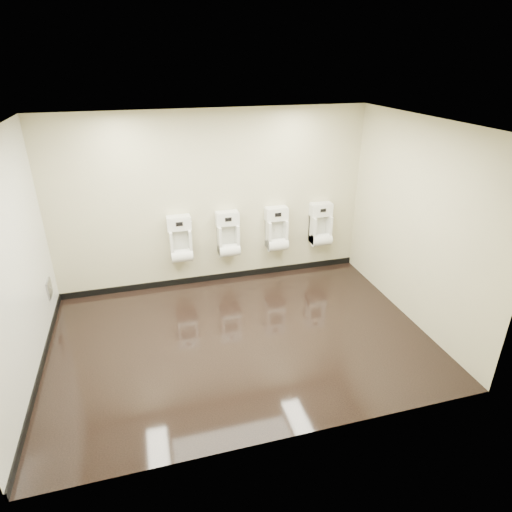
{
  "coord_description": "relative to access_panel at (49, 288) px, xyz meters",
  "views": [
    {
      "loc": [
        -1.07,
        -4.66,
        3.48
      ],
      "look_at": [
        0.37,
        0.55,
        0.94
      ],
      "focal_mm": 30.0,
      "sensor_mm": 36.0,
      "label": 1
    }
  ],
  "objects": [
    {
      "name": "right_wall",
      "position": [
        4.98,
        -1.2,
        0.9
      ],
      "size": [
        0.02,
        3.5,
        2.8
      ],
      "primitive_type": "cube",
      "color": "#C3BE94",
      "rests_on": "ground"
    },
    {
      "name": "skirting_left",
      "position": [
        -0.01,
        -1.2,
        -0.45
      ],
      "size": [
        0.02,
        3.5,
        0.1
      ],
      "primitive_type": "cube",
      "color": "black",
      "rests_on": "ground"
    },
    {
      "name": "tile_overlay_left",
      "position": [
        -0.01,
        -1.2,
        0.9
      ],
      "size": [
        0.01,
        3.5,
        2.8
      ],
      "primitive_type": "cube",
      "color": "white",
      "rests_on": "ground"
    },
    {
      "name": "left_wall",
      "position": [
        -0.02,
        -1.2,
        0.9
      ],
      "size": [
        0.02,
        3.5,
        2.8
      ],
      "primitive_type": "cube",
      "color": "#C3BE94",
      "rests_on": "ground"
    },
    {
      "name": "urinal_0",
      "position": [
        1.92,
        0.42,
        0.31
      ],
      "size": [
        0.38,
        0.29,
        0.72
      ],
      "color": "silver",
      "rests_on": "back_wall"
    },
    {
      "name": "skirting_back",
      "position": [
        2.48,
        0.54,
        -0.45
      ],
      "size": [
        5.0,
        0.02,
        0.1
      ],
      "primitive_type": "cube",
      "color": "black",
      "rests_on": "ground"
    },
    {
      "name": "urinal_3",
      "position": [
        4.31,
        0.42,
        0.31
      ],
      "size": [
        0.38,
        0.29,
        0.72
      ],
      "color": "silver",
      "rests_on": "back_wall"
    },
    {
      "name": "front_wall",
      "position": [
        2.48,
        -2.95,
        0.9
      ],
      "size": [
        5.0,
        0.02,
        2.8
      ],
      "primitive_type": "cube",
      "color": "#C3BE94",
      "rests_on": "ground"
    },
    {
      "name": "ground",
      "position": [
        2.48,
        -1.2,
        -0.5
      ],
      "size": [
        5.0,
        3.5,
        0.0
      ],
      "primitive_type": "cube",
      "color": "black",
      "rests_on": "ground"
    },
    {
      "name": "urinal_2",
      "position": [
        3.51,
        0.42,
        0.31
      ],
      "size": [
        0.38,
        0.29,
        0.72
      ],
      "color": "silver",
      "rests_on": "back_wall"
    },
    {
      "name": "ceiling",
      "position": [
        2.48,
        -1.2,
        2.3
      ],
      "size": [
        5.0,
        3.5,
        0.0
      ],
      "primitive_type": "cube",
      "color": "white"
    },
    {
      "name": "back_wall",
      "position": [
        2.48,
        0.55,
        0.9
      ],
      "size": [
        5.0,
        0.02,
        2.8
      ],
      "primitive_type": "cube",
      "color": "#C3BE94",
      "rests_on": "ground"
    },
    {
      "name": "urinal_1",
      "position": [
        2.69,
        0.42,
        0.31
      ],
      "size": [
        0.38,
        0.29,
        0.72
      ],
      "color": "silver",
      "rests_on": "back_wall"
    },
    {
      "name": "access_panel",
      "position": [
        0.0,
        0.0,
        0.0
      ],
      "size": [
        0.04,
        0.25,
        0.25
      ],
      "color": "#9E9EA3",
      "rests_on": "left_wall"
    }
  ]
}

